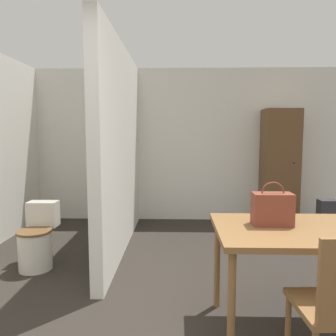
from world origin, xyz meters
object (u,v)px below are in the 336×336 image
toilet (37,241)px  space_heater (327,219)px  dining_table (299,239)px  handbag (272,209)px  wooden_cabinet (280,167)px

toilet → space_heater: bearing=16.7°
dining_table → toilet: 2.66m
handbag → space_heater: size_ratio=0.59×
toilet → wooden_cabinet: (3.13, 1.80, 0.62)m
wooden_cabinet → space_heater: (0.46, -0.72, -0.64)m
toilet → space_heater: size_ratio=1.27×
dining_table → toilet: (-2.37, 1.12, -0.41)m
handbag → wooden_cabinet: wooden_cabinet is taller
dining_table → wooden_cabinet: bearing=75.4°
toilet → handbag: (2.20, -1.05, 0.61)m
wooden_cabinet → handbag: bearing=-108.2°
dining_table → wooden_cabinet: (0.76, 2.92, 0.21)m
dining_table → space_heater: 2.55m
dining_table → space_heater: size_ratio=2.18×
dining_table → space_heater: dining_table is taller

